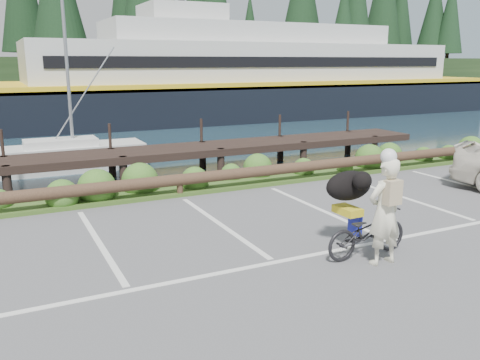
% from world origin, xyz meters
% --- Properties ---
extents(ground, '(72.00, 72.00, 0.00)m').
position_xyz_m(ground, '(0.00, 0.00, 0.00)').
color(ground, '#505052').
extents(harbor_backdrop, '(170.00, 160.00, 30.00)m').
position_xyz_m(harbor_backdrop, '(0.39, 78.52, -0.00)').
color(harbor_backdrop, '#182D39').
rests_on(harbor_backdrop, ground).
extents(vegetation_strip, '(34.00, 1.60, 0.10)m').
position_xyz_m(vegetation_strip, '(0.00, 5.30, 0.05)').
color(vegetation_strip, '#3D5B21').
rests_on(vegetation_strip, ground).
extents(log_rail, '(32.00, 0.30, 0.60)m').
position_xyz_m(log_rail, '(0.00, 4.60, 0.00)').
color(log_rail, '#443021').
rests_on(log_rail, ground).
extents(bicycle, '(1.76, 0.67, 0.91)m').
position_xyz_m(bicycle, '(1.66, -0.84, 0.46)').
color(bicycle, black).
rests_on(bicycle, ground).
extents(cyclist, '(0.71, 0.48, 1.89)m').
position_xyz_m(cyclist, '(1.67, -1.25, 0.94)').
color(cyclist, '#EEEAC9').
rests_on(cyclist, ground).
extents(dog, '(0.51, 0.99, 0.56)m').
position_xyz_m(dog, '(1.64, -0.28, 1.20)').
color(dog, black).
rests_on(dog, bicycle).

